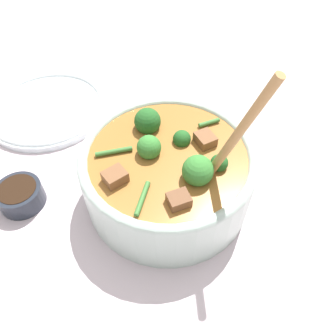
{
  "coord_description": "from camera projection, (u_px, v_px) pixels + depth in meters",
  "views": [
    {
      "loc": [
        -0.33,
        -0.04,
        0.45
      ],
      "look_at": [
        0.0,
        0.0,
        0.07
      ],
      "focal_mm": 35.0,
      "sensor_mm": 36.0,
      "label": 1
    }
  ],
  "objects": [
    {
      "name": "empty_plate",
      "position": [
        48.0,
        108.0,
        0.69
      ],
      "size": [
        0.25,
        0.25,
        0.02
      ],
      "color": "white",
      "rests_on": "ground_plane"
    },
    {
      "name": "ground_plane",
      "position": [
        168.0,
        194.0,
        0.56
      ],
      "size": [
        4.0,
        4.0,
        0.0
      ],
      "primitive_type": "plane",
      "color": "silver"
    },
    {
      "name": "condiment_bowl",
      "position": [
        20.0,
        195.0,
        0.53
      ],
      "size": [
        0.07,
        0.07,
        0.04
      ],
      "color": "#232833",
      "rests_on": "ground_plane"
    },
    {
      "name": "stew_bowl",
      "position": [
        168.0,
        171.0,
        0.51
      ],
      "size": [
        0.27,
        0.27,
        0.28
      ],
      "color": "#B2C6BC",
      "rests_on": "ground_plane"
    }
  ]
}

